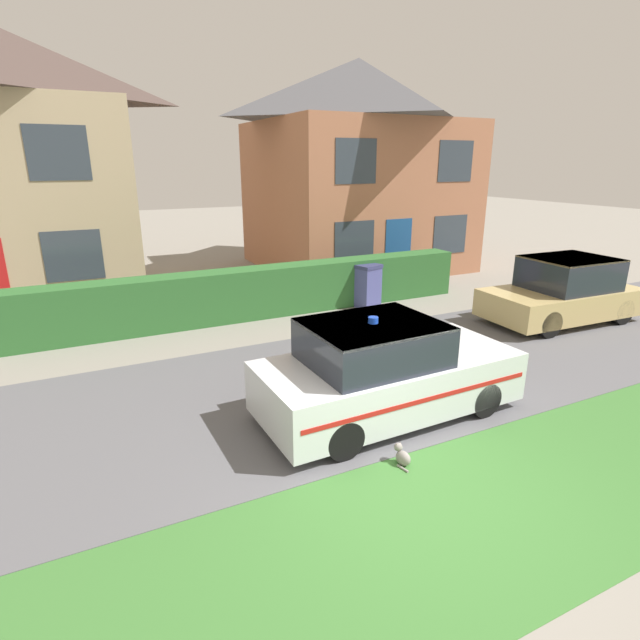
% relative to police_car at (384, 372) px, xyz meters
% --- Properties ---
extents(ground_plane, '(80.00, 80.00, 0.00)m').
position_rel_police_car_xyz_m(ground_plane, '(-0.73, -1.92, -0.74)').
color(ground_plane, gray).
extents(road_strip, '(28.00, 5.01, 0.01)m').
position_rel_police_car_xyz_m(road_strip, '(-0.73, 1.39, -0.73)').
color(road_strip, '#5B5B60').
rests_on(road_strip, ground).
extents(lawn_verge, '(28.00, 2.73, 0.01)m').
position_rel_police_car_xyz_m(lawn_verge, '(-0.73, -2.49, -0.73)').
color(lawn_verge, '#3D7533').
rests_on(lawn_verge, ground).
extents(garden_hedge, '(11.86, 0.76, 1.28)m').
position_rel_police_car_xyz_m(garden_hedge, '(0.08, 5.92, -0.10)').
color(garden_hedge, '#2D662D').
rests_on(garden_hedge, ground).
extents(police_car, '(4.17, 1.89, 1.65)m').
position_rel_police_car_xyz_m(police_car, '(0.00, 0.00, 0.00)').
color(police_car, black).
rests_on(police_car, road_strip).
extents(cat, '(0.20, 0.34, 0.29)m').
position_rel_police_car_xyz_m(cat, '(-0.54, -1.28, -0.62)').
color(cat, gray).
rests_on(cat, ground).
extents(neighbour_car_near, '(4.02, 2.00, 1.61)m').
position_rel_police_car_xyz_m(neighbour_car_near, '(6.70, 2.13, 0.02)').
color(neighbour_car_near, black).
rests_on(neighbour_car_near, road_strip).
extents(house_right, '(7.24, 6.68, 7.29)m').
position_rel_police_car_xyz_m(house_right, '(5.66, 10.64, 2.98)').
color(house_right, '#A86B4C').
rests_on(house_right, ground).
extents(wheelie_bin, '(0.79, 0.74, 1.19)m').
position_rel_police_car_xyz_m(wheelie_bin, '(3.02, 5.45, -0.14)').
color(wheelie_bin, '#474C8C').
rests_on(wheelie_bin, ground).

